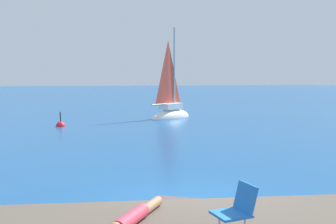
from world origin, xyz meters
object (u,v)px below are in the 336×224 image
(person_sunbather, at_px, (135,216))
(beach_chair, at_px, (238,207))
(sailboat_near, at_px, (171,113))
(marker_buoy, at_px, (61,126))

(person_sunbather, distance_m, beach_chair, 1.74)
(sailboat_near, xyz_separation_m, person_sunbather, (-2.74, -21.26, 0.47))
(sailboat_near, relative_size, person_sunbather, 4.24)
(person_sunbather, height_order, beach_chair, beach_chair)
(sailboat_near, height_order, person_sunbather, sailboat_near)
(beach_chair, bearing_deg, marker_buoy, -91.08)
(person_sunbather, xyz_separation_m, beach_chair, (1.58, -0.66, 0.33))
(person_sunbather, relative_size, beach_chair, 2.02)
(sailboat_near, distance_m, marker_buoy, 7.81)
(beach_chair, bearing_deg, person_sunbather, -41.10)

